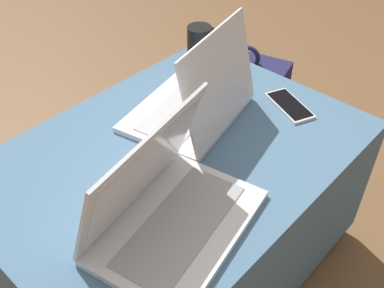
{
  "coord_description": "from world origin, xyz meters",
  "views": [
    {
      "loc": [
        -0.59,
        -0.6,
        1.2
      ],
      "look_at": [
        -0.02,
        -0.08,
        0.54
      ],
      "focal_mm": 42.0,
      "sensor_mm": 36.0,
      "label": 1
    }
  ],
  "objects_px": {
    "laptop_far": "(197,102)",
    "backpack": "(245,107)",
    "cell_phone": "(289,105)",
    "coffee_mug": "(200,41)",
    "laptop_near": "(167,207)"
  },
  "relations": [
    {
      "from": "laptop_far",
      "to": "cell_phone",
      "type": "distance_m",
      "value": 0.27
    },
    {
      "from": "cell_phone",
      "to": "backpack",
      "type": "relative_size",
      "value": 0.37
    },
    {
      "from": "laptop_far",
      "to": "cell_phone",
      "type": "xyz_separation_m",
      "value": [
        0.22,
        -0.15,
        -0.05
      ]
    },
    {
      "from": "laptop_far",
      "to": "backpack",
      "type": "height_order",
      "value": "laptop_far"
    },
    {
      "from": "laptop_near",
      "to": "cell_phone",
      "type": "xyz_separation_m",
      "value": [
        0.53,
        0.04,
        -0.05
      ]
    },
    {
      "from": "laptop_near",
      "to": "coffee_mug",
      "type": "xyz_separation_m",
      "value": [
        0.57,
        0.42,
        -0.0
      ]
    },
    {
      "from": "laptop_far",
      "to": "backpack",
      "type": "bearing_deg",
      "value": -173.58
    },
    {
      "from": "laptop_near",
      "to": "coffee_mug",
      "type": "bearing_deg",
      "value": 25.11
    },
    {
      "from": "laptop_near",
      "to": "cell_phone",
      "type": "relative_size",
      "value": 2.37
    },
    {
      "from": "backpack",
      "to": "coffee_mug",
      "type": "xyz_separation_m",
      "value": [
        -0.19,
        0.07,
        0.33
      ]
    },
    {
      "from": "laptop_near",
      "to": "cell_phone",
      "type": "bearing_deg",
      "value": -6.52
    },
    {
      "from": "laptop_near",
      "to": "backpack",
      "type": "relative_size",
      "value": 0.88
    },
    {
      "from": "cell_phone",
      "to": "coffee_mug",
      "type": "relative_size",
      "value": 1.43
    },
    {
      "from": "cell_phone",
      "to": "coffee_mug",
      "type": "xyz_separation_m",
      "value": [
        0.05,
        0.38,
        0.05
      ]
    },
    {
      "from": "laptop_far",
      "to": "cell_phone",
      "type": "relative_size",
      "value": 2.19
    }
  ]
}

